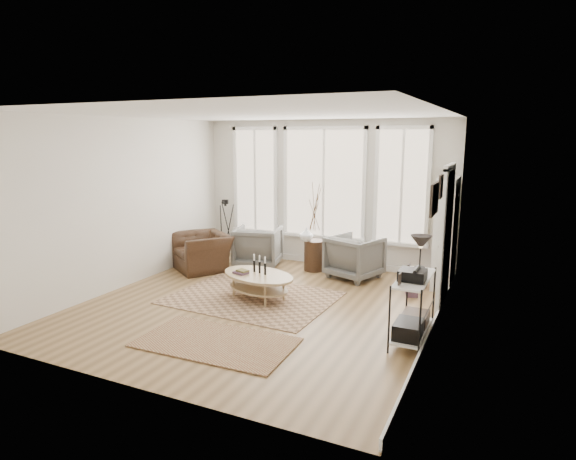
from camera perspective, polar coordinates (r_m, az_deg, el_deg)
The scene contains 17 objects.
room at distance 7.23m, azimuth -3.22°, elevation 1.86°, with size 5.50×5.54×2.90m.
bay_window at distance 9.64m, azimuth 4.25°, elevation 5.27°, with size 4.14×0.12×2.24m.
door at distance 7.59m, azimuth 18.26°, elevation -0.56°, with size 0.09×1.06×2.22m.
bookcase at distance 8.69m, azimuth 18.19°, elevation -0.26°, with size 0.31×0.85×2.06m.
low_shelf at distance 6.39m, azimuth 14.62°, elevation -8.20°, with size 0.38×1.08×1.30m.
wall_art at distance 6.08m, azimuth 17.13°, elevation 3.92°, with size 0.04×0.88×0.44m.
rug_main at distance 7.89m, azimuth -4.28°, elevation -8.01°, with size 2.55×1.91×0.01m, color brown.
rug_runner at distance 6.33m, azimuth -8.53°, elevation -13.00°, with size 1.97×1.09×0.01m, color brown.
coffee_table at distance 7.76m, azimuth -3.61°, elevation -5.87°, with size 1.50×1.19×0.60m.
armchair_left at distance 9.64m, azimuth -3.58°, elevation -1.98°, with size 0.86×0.89×0.81m, color #62625E.
armchair_right at distance 8.94m, azimuth 7.90°, elevation -3.18°, with size 0.84×0.87×0.79m, color #62625E.
side_table at distance 9.27m, azimuth 3.16°, elevation 0.00°, with size 0.40×0.40×1.66m.
vase at distance 9.22m, azimuth 2.18°, elevation -0.51°, with size 0.26×0.26×0.27m, color silver.
accent_chair at distance 9.58m, azimuth -10.15°, elevation -2.54°, with size 1.09×0.95×0.71m, color #362115.
tripod_camera at distance 10.33m, azimuth -7.36°, elevation -0.16°, with size 0.44×0.44×1.26m.
book_stack_near at distance 8.74m, azimuth 15.16°, elevation -5.89°, with size 0.21×0.27×0.17m, color maroon.
book_stack_far at distance 8.21m, azimuth 14.45°, elevation -7.10°, with size 0.17×0.22×0.14m, color maroon.
Camera 1 is at (3.39, -6.26, 2.59)m, focal length 30.00 mm.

